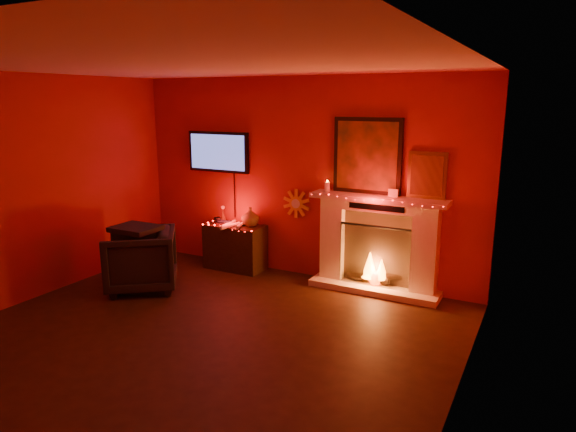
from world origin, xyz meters
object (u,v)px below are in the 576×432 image
(fireplace, at_px, (377,235))
(armchair, at_px, (141,260))
(sunburst_clock, at_px, (296,204))
(tv, at_px, (218,152))
(console_table, at_px, (236,244))

(fireplace, bearing_deg, armchair, -152.74)
(sunburst_clock, bearing_deg, tv, -178.76)
(tv, distance_m, console_table, 1.35)
(fireplace, xyz_separation_m, tv, (-2.44, 0.06, 0.92))
(sunburst_clock, xyz_separation_m, console_table, (-0.86, -0.22, -0.63))
(fireplace, bearing_deg, sunburst_clock, 175.63)
(console_table, bearing_deg, sunburst_clock, 14.23)
(tv, bearing_deg, fireplace, -1.50)
(fireplace, height_order, armchair, fireplace)
(sunburst_clock, height_order, console_table, sunburst_clock)
(fireplace, xyz_separation_m, sunburst_clock, (-1.19, 0.09, 0.28))
(tv, bearing_deg, console_table, -25.98)
(sunburst_clock, relative_size, console_table, 0.44)
(sunburst_clock, xyz_separation_m, armchair, (-1.49, -1.47, -0.61))
(fireplace, relative_size, tv, 1.76)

